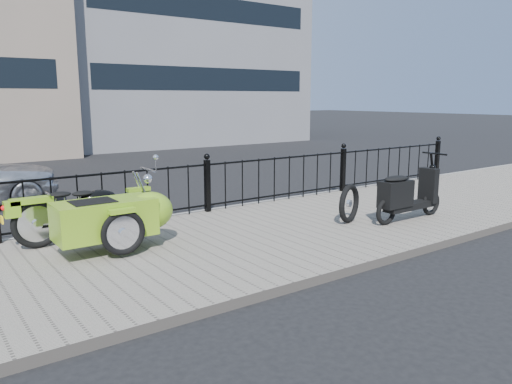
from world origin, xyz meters
TOP-DOWN VIEW (x-y plane):
  - ground at (0.00, 0.00)m, footprint 120.00×120.00m
  - sidewalk at (0.00, -0.50)m, footprint 30.00×3.80m
  - curb at (0.00, 1.44)m, footprint 30.00×0.10m
  - iron_fence at (0.00, 1.30)m, footprint 14.11×0.11m
  - motorcycle_sidecar at (-2.20, 0.09)m, footprint 2.28×1.48m
  - scooter at (2.37, -1.28)m, footprint 1.67×0.49m
  - spare_tire at (1.49, -0.82)m, footprint 0.66×0.30m

SIDE VIEW (x-z plane):
  - ground at x=0.00m, z-range 0.00..0.00m
  - sidewalk at x=0.00m, z-range 0.00..0.12m
  - curb at x=0.00m, z-range 0.00..0.12m
  - spare_tire at x=1.49m, z-range 0.12..0.78m
  - scooter at x=2.37m, z-range -0.01..1.12m
  - iron_fence at x=0.00m, z-range 0.05..1.12m
  - motorcycle_sidecar at x=-2.20m, z-range 0.10..1.09m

